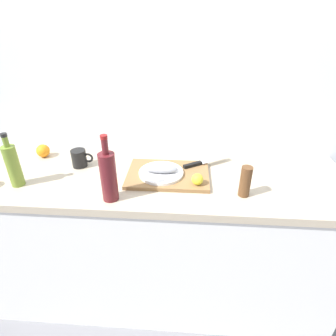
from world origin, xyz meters
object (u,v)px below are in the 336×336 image
wine_bottle (108,176)px  lemon_0 (197,179)px  coffee_mug_0 (80,158)px  white_plate (161,173)px  fish_fillet (161,169)px  olive_oil_bottle (13,165)px  cutting_board (168,175)px  pepper_mill (245,182)px  chef_knife (201,163)px

wine_bottle → lemon_0: bearing=16.7°
wine_bottle → coffee_mug_0: (-0.25, 0.29, -0.08)m
white_plate → coffee_mug_0: 0.47m
fish_fillet → coffee_mug_0: 0.47m
white_plate → fish_fillet: fish_fillet is taller
white_plate → fish_fillet: (0.00, -0.00, 0.03)m
olive_oil_bottle → wine_bottle: bearing=-9.7°
olive_oil_bottle → coffee_mug_0: olive_oil_bottle is taller
white_plate → fish_fillet: size_ratio=1.33×
white_plate → wine_bottle: (-0.21, -0.20, 0.10)m
olive_oil_bottle → wine_bottle: (0.49, -0.08, 0.01)m
cutting_board → wine_bottle: 0.35m
fish_fillet → pepper_mill: size_ratio=1.14×
olive_oil_bottle → lemon_0: bearing=2.3°
olive_oil_bottle → pepper_mill: 1.11m
white_plate → pepper_mill: pepper_mill is taller
coffee_mug_0 → pepper_mill: bearing=-14.3°
chef_knife → lemon_0: lemon_0 is taller
chef_knife → olive_oil_bottle: olive_oil_bottle is taller
fish_fillet → chef_knife: size_ratio=0.66×
cutting_board → lemon_0: size_ratio=7.52×
coffee_mug_0 → pepper_mill: size_ratio=0.80×
cutting_board → white_plate: bearing=-158.9°
fish_fillet → wine_bottle: 0.30m
cutting_board → wine_bottle: size_ratio=1.33×
fish_fillet → olive_oil_bottle: bearing=-170.4°
white_plate → coffee_mug_0: bearing=169.1°
chef_knife → wine_bottle: (-0.42, -0.33, 0.10)m
coffee_mug_0 → pepper_mill: 0.89m
cutting_board → lemon_0: lemon_0 is taller
cutting_board → white_plate: white_plate is taller
coffee_mug_0 → olive_oil_bottle: bearing=-139.8°
white_plate → chef_knife: 0.24m
chef_knife → olive_oil_bottle: (-0.92, -0.24, 0.08)m
wine_bottle → coffee_mug_0: 0.39m
wine_bottle → pepper_mill: size_ratio=2.10×
olive_oil_bottle → wine_bottle: size_ratio=0.87×
fish_fillet → pepper_mill: 0.43m
lemon_0 → pepper_mill: bearing=-12.4°
white_plate → lemon_0: lemon_0 is taller
wine_bottle → coffee_mug_0: bearing=130.1°
fish_fillet → white_plate: bearing=90.0°
lemon_0 → coffee_mug_0: size_ratio=0.47×
pepper_mill → chef_knife: bearing=127.4°
fish_fillet → lemon_0: bearing=-24.2°
pepper_mill → white_plate: bearing=161.9°
white_plate → chef_knife: (0.21, 0.12, 0.00)m
olive_oil_bottle → coffee_mug_0: 0.33m
white_plate → lemon_0: size_ratio=4.08×
chef_knife → pepper_mill: (0.19, -0.25, 0.05)m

